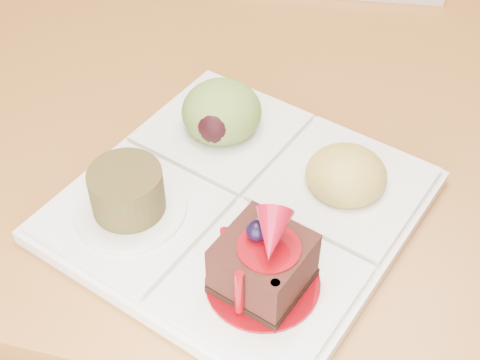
# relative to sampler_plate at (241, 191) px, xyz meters

# --- Properties ---
(ground) EXTENTS (6.00, 6.00, 0.00)m
(ground) POSITION_rel_sampler_plate_xyz_m (0.02, 0.75, -0.77)
(ground) COLOR brown
(sampler_plate) EXTENTS (0.31, 0.31, 0.09)m
(sampler_plate) POSITION_rel_sampler_plate_xyz_m (0.00, 0.00, 0.00)
(sampler_plate) COLOR silver
(sampler_plate) RESTS_ON dining_table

